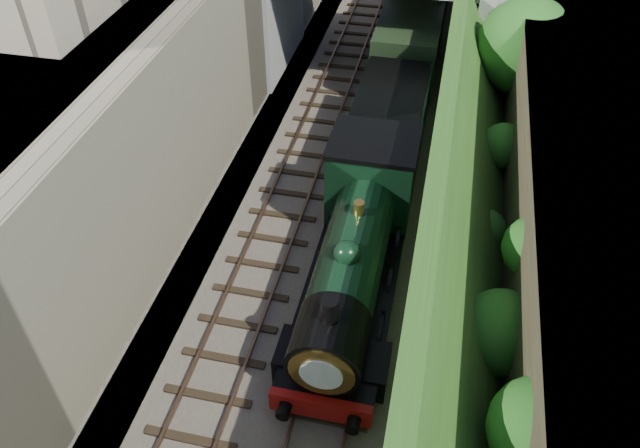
{
  "coord_description": "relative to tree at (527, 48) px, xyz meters",
  "views": [
    {
      "loc": [
        3.11,
        -4.13,
        15.16
      ],
      "look_at": [
        0.0,
        9.8,
        2.46
      ],
      "focal_mm": 35.0,
      "sensor_mm": 36.0,
      "label": 1
    }
  ],
  "objects": [
    {
      "name": "trackbed",
      "position": [
        -5.91,
        1.33,
        -4.55
      ],
      "size": [
        10.0,
        90.0,
        0.2
      ],
      "primitive_type": "cube",
      "color": "#473F38",
      "rests_on": "ground"
    },
    {
      "name": "retaining_wall",
      "position": [
        -11.41,
        1.33,
        -1.15
      ],
      "size": [
        1.0,
        90.0,
        7.0
      ],
      "primitive_type": "cube",
      "color": "#756B56",
      "rests_on": "ground"
    },
    {
      "name": "street_plateau_left",
      "position": [
        -14.91,
        1.33,
        -1.15
      ],
      "size": [
        6.0,
        90.0,
        7.0
      ],
      "primitive_type": "cube",
      "color": "#262628",
      "rests_on": "ground"
    },
    {
      "name": "street_plateau_right",
      "position": [
        3.59,
        1.33,
        -1.52
      ],
      "size": [
        8.0,
        90.0,
        6.25
      ],
      "primitive_type": "cube",
      "color": "#262628",
      "rests_on": "ground"
    },
    {
      "name": "embankment_slope",
      "position": [
        -0.88,
        0.09,
        -1.83
      ],
      "size": [
        4.32,
        90.0,
        6.47
      ],
      "color": "#1E4714",
      "rests_on": "ground"
    },
    {
      "name": "track_left",
      "position": [
        -7.91,
        1.33,
        -4.4
      ],
      "size": [
        2.5,
        90.0,
        0.2
      ],
      "color": "black",
      "rests_on": "trackbed"
    },
    {
      "name": "track_right",
      "position": [
        -4.71,
        1.33,
        -4.4
      ],
      "size": [
        2.5,
        90.0,
        0.2
      ],
      "color": "black",
      "rests_on": "trackbed"
    },
    {
      "name": "tree",
      "position": [
        0.0,
        0.0,
        0.0
      ],
      "size": [
        3.6,
        3.8,
        6.6
      ],
      "color": "black",
      "rests_on": "ground"
    },
    {
      "name": "locomotive",
      "position": [
        -4.71,
        -9.23,
        -2.75
      ],
      "size": [
        3.1,
        10.23,
        3.83
      ],
      "color": "black",
      "rests_on": "trackbed"
    },
    {
      "name": "tender",
      "position": [
        -4.71,
        -1.87,
        -3.03
      ],
      "size": [
        2.7,
        6.0,
        3.05
      ],
      "color": "black",
      "rests_on": "trackbed"
    }
  ]
}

